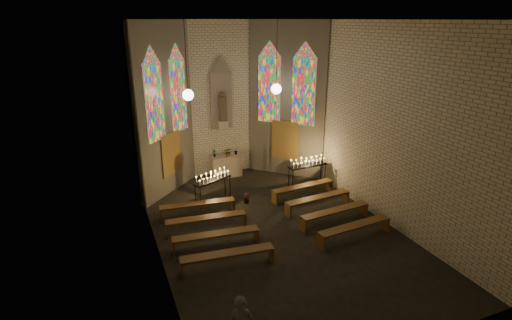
{
  "coord_description": "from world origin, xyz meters",
  "views": [
    {
      "loc": [
        -5.25,
        -11.32,
        7.03
      ],
      "look_at": [
        -0.25,
        1.08,
        2.27
      ],
      "focal_mm": 28.0,
      "sensor_mm": 36.0,
      "label": 1
    }
  ],
  "objects_px": {
    "aisle_flower_pot": "(246,198)",
    "votive_stand_right": "(308,163)",
    "votive_stand_left": "(213,178)",
    "altar": "(226,166)"
  },
  "relations": [
    {
      "from": "altar",
      "to": "votive_stand_right",
      "type": "xyz_separation_m",
      "value": [
        2.88,
        -2.59,
        0.61
      ]
    },
    {
      "from": "votive_stand_left",
      "to": "altar",
      "type": "bearing_deg",
      "value": 37.19
    },
    {
      "from": "aisle_flower_pot",
      "to": "votive_stand_right",
      "type": "relative_size",
      "value": 0.24
    },
    {
      "from": "votive_stand_left",
      "to": "aisle_flower_pot",
      "type": "bearing_deg",
      "value": -50.33
    },
    {
      "from": "aisle_flower_pot",
      "to": "votive_stand_left",
      "type": "bearing_deg",
      "value": 154.16
    },
    {
      "from": "votive_stand_right",
      "to": "votive_stand_left",
      "type": "bearing_deg",
      "value": 175.09
    },
    {
      "from": "aisle_flower_pot",
      "to": "votive_stand_left",
      "type": "distance_m",
      "value": 1.57
    },
    {
      "from": "altar",
      "to": "votive_stand_left",
      "type": "relative_size",
      "value": 0.84
    },
    {
      "from": "altar",
      "to": "votive_stand_right",
      "type": "height_order",
      "value": "votive_stand_right"
    },
    {
      "from": "altar",
      "to": "aisle_flower_pot",
      "type": "bearing_deg",
      "value": -92.8
    }
  ]
}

